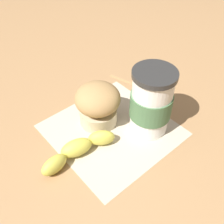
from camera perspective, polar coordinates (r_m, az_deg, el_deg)
ground_plane at (r=0.55m, az=0.00°, el=-3.95°), size 3.00×3.00×0.00m
paper_napkin at (r=0.55m, az=0.00°, el=-3.90°), size 0.26×0.26×0.00m
coffee_cup at (r=0.52m, az=8.51°, el=2.09°), size 0.08×0.08×0.14m
muffin at (r=0.54m, az=-3.31°, el=1.71°), size 0.09×0.09×0.09m
banana at (r=0.50m, az=-7.43°, el=-8.07°), size 0.16×0.07×0.03m
wooden_stirrer at (r=0.68m, az=3.57°, el=6.51°), size 0.02×0.11×0.00m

